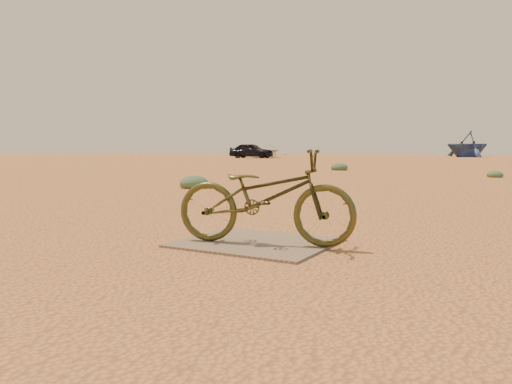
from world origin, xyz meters
The scene contains 9 objects.
ground centered at (0.00, 0.00, 0.00)m, with size 120.00×120.00×0.00m, color #CA8249.
plywood_board centered at (0.35, -0.43, 0.01)m, with size 1.33×1.13×0.02m, color #7F6D52.
bicycle centered at (0.48, -0.48, 0.44)m, with size 0.56×1.60×0.84m, color #44411B.
car centered at (-18.02, 31.46, 0.62)m, with size 1.46×3.61×1.23m, color black.
boat_near_left centered at (-18.44, 34.31, 0.55)m, with size 3.77×5.27×1.09m, color silver.
boat_far_left centered at (-2.97, 44.55, 1.18)m, with size 3.88×4.50×2.37m, color #374D7F.
kale_a centered at (-3.89, 4.39, 0.00)m, with size 0.64×0.64×0.35m, color #54754C.
kale_b centered at (1.50, 11.87, 0.00)m, with size 0.46×0.46×0.25m, color #54754C.
kale_c centered at (-4.07, 13.98, 0.00)m, with size 0.65×0.65×0.36m, color #54754C.
Camera 1 is at (2.55, -4.33, 0.88)m, focal length 35.00 mm.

